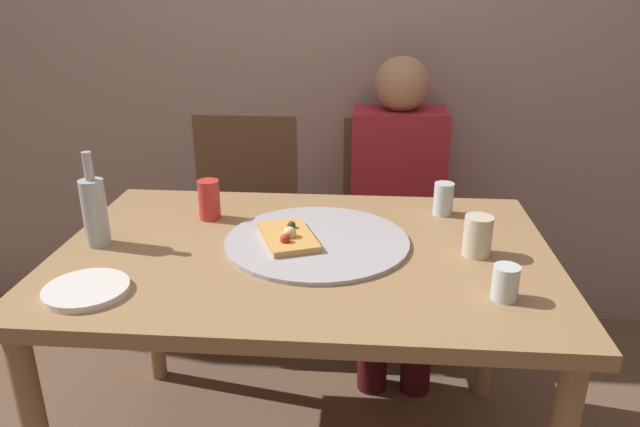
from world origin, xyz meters
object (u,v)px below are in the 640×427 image
soda_can (209,200)px  plate_stack (86,290)px  dining_table (305,276)px  chair_left (243,211)px  pizza_tray (317,241)px  tumbler_far (443,199)px  chair_right (394,215)px  wine_bottle (95,210)px  pizza_slice_last (288,236)px  guest_in_sweater (397,199)px  wine_glass (505,283)px  tumbler_near (478,236)px

soda_can → plate_stack: bearing=-109.3°
dining_table → chair_left: chair_left is taller
pizza_tray → tumbler_far: bearing=34.2°
soda_can → chair_right: (0.60, 0.65, -0.29)m
tumbler_far → soda_can: bearing=-172.5°
wine_bottle → tumbler_far: bearing=17.5°
pizza_slice_last → guest_in_sweater: 0.76m
wine_glass → plate_stack: size_ratio=0.41×
dining_table → tumbler_near: (0.46, -0.00, 0.14)m
pizza_tray → guest_in_sweater: guest_in_sweater is taller
pizza_slice_last → chair_left: (-0.31, 0.82, -0.25)m
dining_table → tumbler_near: tumbler_near is taller
pizza_tray → chair_left: 0.93m
plate_stack → wine_glass: bearing=3.0°
wine_bottle → plate_stack: (0.09, -0.27, -0.09)m
pizza_tray → tumbler_far: tumbler_far is taller
wine_glass → soda_can: bearing=151.4°
plate_stack → chair_left: chair_left is taller
wine_bottle → tumbler_near: 1.03m
dining_table → chair_right: (0.29, 0.85, -0.14)m
guest_in_sweater → dining_table: bearing=67.6°
pizza_tray → guest_in_sweater: bearing=68.8°
soda_can → wine_glass: bearing=-28.6°
wine_glass → guest_in_sweater: size_ratio=0.07×
pizza_slice_last → soda_can: (-0.26, 0.17, 0.04)m
chair_left → chair_right: size_ratio=1.00×
tumbler_far → guest_in_sweater: (-0.12, 0.40, -0.15)m
pizza_slice_last → chair_right: chair_right is taller
wine_glass → guest_in_sweater: (-0.20, 0.93, -0.14)m
tumbler_far → plate_stack: tumbler_far is taller
pizza_tray → chair_left: chair_left is taller
chair_left → guest_in_sweater: bearing=166.7°
pizza_tray → guest_in_sweater: size_ratio=0.44×
pizza_slice_last → chair_right: (0.33, 0.82, -0.25)m
plate_stack → dining_table: bearing=30.7°
tumbler_far → guest_in_sweater: bearing=106.4°
wine_glass → chair_right: size_ratio=0.09×
dining_table → guest_in_sweater: size_ratio=1.15×
chair_right → chair_left: bearing=0.0°
plate_stack → guest_in_sweater: bearing=51.9°
plate_stack → chair_left: (0.13, 1.13, -0.24)m
chair_right → guest_in_sweater: size_ratio=0.77×
tumbler_far → chair_right: (-0.12, 0.55, -0.28)m
tumbler_far → dining_table: bearing=-144.1°
pizza_tray → dining_table: bearing=-128.6°
tumbler_far → soda_can: soda_can is taller
dining_table → soda_can: bearing=147.4°
wine_glass → guest_in_sweater: 0.96m
pizza_slice_last → pizza_tray: bearing=9.0°
dining_table → wine_bottle: 0.60m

